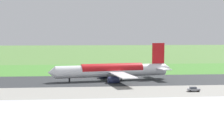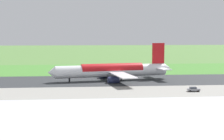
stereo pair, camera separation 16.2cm
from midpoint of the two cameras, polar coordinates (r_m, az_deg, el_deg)
The scene contains 8 objects.
ground_plane at distance 140.72m, azimuth 1.63°, elevation -1.81°, with size 800.00×800.00×0.00m, color #547F3D.
runway_asphalt at distance 140.71m, azimuth 1.63°, elevation -1.79°, with size 600.00×32.41×0.06m, color #2D3033.
apron_concrete at distance 85.71m, azimuth 6.01°, elevation -7.22°, with size 440.00×110.00×0.05m, color gray.
grass_verge_foreground at distance 172.47m, azimuth 0.41°, elevation -0.26°, with size 600.00×80.00×0.04m, color #478534.
airliner_main at distance 139.86m, azimuth 0.18°, elevation -0.06°, with size 53.92×44.37×15.88m.
service_car_followme at distance 117.25m, azimuth 13.99°, elevation -3.25°, with size 4.32×2.16×1.62m.
no_stopping_sign at distance 172.09m, azimuth -4.64°, elevation 0.17°, with size 0.60×0.10×2.36m.
traffic_cone_orange at distance 175.73m, azimuth -6.73°, elevation -0.10°, with size 0.40×0.40×0.55m, color orange.
Camera 2 is at (15.96, 138.33, 20.26)m, focal length 52.71 mm.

